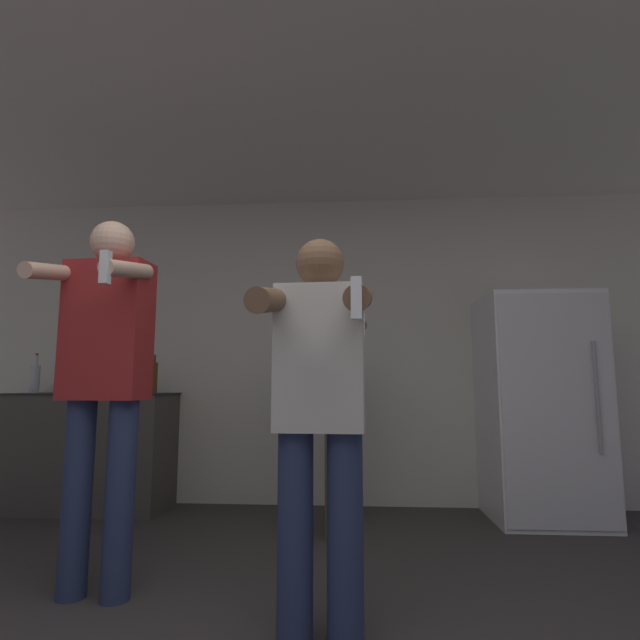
% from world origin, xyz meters
% --- Properties ---
extents(wall_back, '(7.00, 0.06, 2.55)m').
position_xyz_m(wall_back, '(0.00, 3.12, 1.27)').
color(wall_back, beige).
rests_on(wall_back, ground_plane).
extents(ceiling_slab, '(7.00, 3.61, 0.05)m').
position_xyz_m(ceiling_slab, '(0.00, 1.55, 2.57)').
color(ceiling_slab, silver).
rests_on(ceiling_slab, wall_back).
extents(refrigerator, '(0.77, 0.74, 1.62)m').
position_xyz_m(refrigerator, '(1.56, 2.74, 0.81)').
color(refrigerator, white).
rests_on(refrigerator, ground_plane).
extents(counter, '(1.24, 0.57, 0.90)m').
position_xyz_m(counter, '(-1.86, 2.83, 0.45)').
color(counter, '#47423D').
rests_on(counter, ground_plane).
extents(bottle_green_wine, '(0.09, 0.09, 0.35)m').
position_xyz_m(bottle_green_wine, '(-2.02, 2.78, 1.04)').
color(bottle_green_wine, maroon).
rests_on(bottle_green_wine, counter).
extents(bottle_short_whiskey, '(0.07, 0.07, 0.30)m').
position_xyz_m(bottle_short_whiskey, '(-1.75, 2.78, 1.03)').
color(bottle_short_whiskey, silver).
rests_on(bottle_short_whiskey, counter).
extents(bottle_dark_rum, '(0.08, 0.08, 0.30)m').
position_xyz_m(bottle_dark_rum, '(-1.90, 2.78, 1.02)').
color(bottle_dark_rum, '#194723').
rests_on(bottle_dark_rum, counter).
extents(bottle_clear_vodka, '(0.06, 0.06, 0.32)m').
position_xyz_m(bottle_clear_vodka, '(-1.37, 2.78, 1.03)').
color(bottle_clear_vodka, '#563314').
rests_on(bottle_clear_vodka, counter).
extents(bottle_amber_bourbon, '(0.07, 0.07, 0.32)m').
position_xyz_m(bottle_amber_bourbon, '(-2.34, 2.78, 1.02)').
color(bottle_amber_bourbon, silver).
rests_on(bottle_amber_bourbon, counter).
extents(person_woman_foreground, '(0.45, 0.52, 1.56)m').
position_xyz_m(person_woman_foreground, '(0.07, 0.92, 0.88)').
color(person_woman_foreground, navy).
rests_on(person_woman_foreground, ground_plane).
extents(person_man_side, '(0.46, 0.49, 1.76)m').
position_xyz_m(person_man_side, '(-0.98, 1.24, 1.02)').
color(person_man_side, navy).
rests_on(person_man_side, ground_plane).
extents(person_spectator_back, '(0.53, 0.56, 1.64)m').
position_xyz_m(person_spectator_back, '(-0.02, 2.18, 0.97)').
color(person_spectator_back, '#75664C').
rests_on(person_spectator_back, ground_plane).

